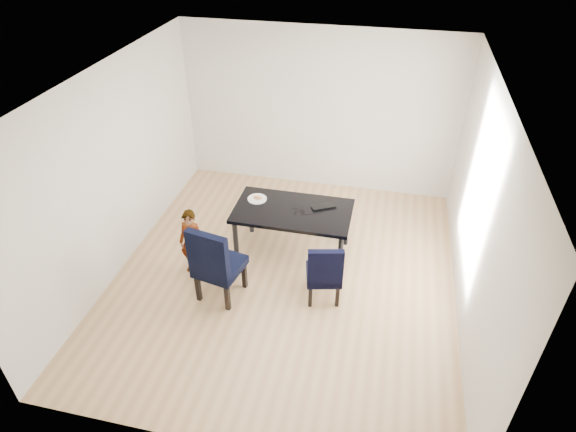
% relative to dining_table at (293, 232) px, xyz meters
% --- Properties ---
extents(floor, '(4.50, 5.00, 0.01)m').
position_rel_dining_table_xyz_m(floor, '(0.00, -0.50, -0.38)').
color(floor, tan).
rests_on(floor, ground).
extents(ceiling, '(4.50, 5.00, 0.01)m').
position_rel_dining_table_xyz_m(ceiling, '(0.00, -0.50, 2.33)').
color(ceiling, white).
rests_on(ceiling, wall_back).
extents(wall_back, '(4.50, 0.01, 2.70)m').
position_rel_dining_table_xyz_m(wall_back, '(0.00, 2.00, 0.98)').
color(wall_back, silver).
rests_on(wall_back, ground).
extents(wall_front, '(4.50, 0.01, 2.70)m').
position_rel_dining_table_xyz_m(wall_front, '(0.00, -3.00, 0.98)').
color(wall_front, white).
rests_on(wall_front, ground).
extents(wall_left, '(0.01, 5.00, 2.70)m').
position_rel_dining_table_xyz_m(wall_left, '(-2.25, -0.50, 0.98)').
color(wall_left, silver).
rests_on(wall_left, ground).
extents(wall_right, '(0.01, 5.00, 2.70)m').
position_rel_dining_table_xyz_m(wall_right, '(2.25, -0.50, 0.98)').
color(wall_right, beige).
rests_on(wall_right, ground).
extents(dining_table, '(1.60, 0.90, 0.75)m').
position_rel_dining_table_xyz_m(dining_table, '(0.00, 0.00, 0.00)').
color(dining_table, black).
rests_on(dining_table, floor).
extents(chair_left, '(0.63, 0.65, 1.11)m').
position_rel_dining_table_xyz_m(chair_left, '(-0.72, -1.01, 0.18)').
color(chair_left, black).
rests_on(chair_left, floor).
extents(chair_right, '(0.52, 0.53, 0.89)m').
position_rel_dining_table_xyz_m(chair_right, '(0.57, -0.78, 0.07)').
color(chair_right, black).
rests_on(chair_right, floor).
extents(child, '(0.38, 0.27, 0.98)m').
position_rel_dining_table_xyz_m(child, '(-1.22, -0.68, 0.11)').
color(child, orange).
rests_on(child, floor).
extents(plate, '(0.29, 0.29, 0.01)m').
position_rel_dining_table_xyz_m(plate, '(-0.54, 0.14, 0.38)').
color(plate, white).
rests_on(plate, dining_table).
extents(sandwich, '(0.15, 0.11, 0.05)m').
position_rel_dining_table_xyz_m(sandwich, '(-0.53, 0.13, 0.42)').
color(sandwich, '#B97442').
rests_on(sandwich, plate).
extents(laptop, '(0.41, 0.36, 0.03)m').
position_rel_dining_table_xyz_m(laptop, '(0.38, 0.20, 0.39)').
color(laptop, black).
rests_on(laptop, dining_table).
extents(cable_tangle, '(0.18, 0.18, 0.01)m').
position_rel_dining_table_xyz_m(cable_tangle, '(0.11, -0.06, 0.38)').
color(cable_tangle, black).
rests_on(cable_tangle, dining_table).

